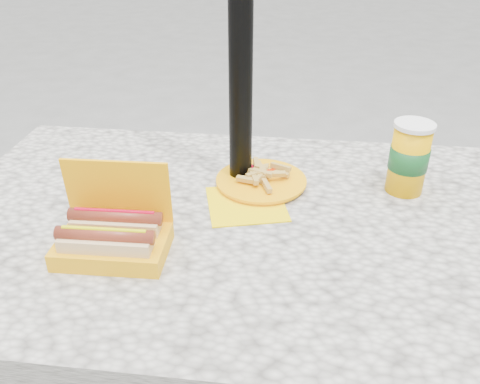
# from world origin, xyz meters

# --- Properties ---
(picnic_table) EXTENTS (1.20, 0.80, 0.75)m
(picnic_table) POSITION_xyz_m (0.00, 0.00, 0.64)
(picnic_table) COLOR beige
(picnic_table) RESTS_ON ground
(umbrella_pole) EXTENTS (0.05, 0.05, 2.20)m
(umbrella_pole) POSITION_xyz_m (0.00, 0.16, 1.10)
(umbrella_pole) COLOR black
(umbrella_pole) RESTS_ON ground
(hotdog_box) EXTENTS (0.20, 0.13, 0.16)m
(hotdog_box) POSITION_xyz_m (-0.19, -0.14, 0.79)
(hotdog_box) COLOR #FFA603
(hotdog_box) RESTS_ON picnic_table
(fries_plate) EXTENTS (0.22, 0.29, 0.04)m
(fries_plate) POSITION_xyz_m (0.05, 0.13, 0.76)
(fries_plate) COLOR #FFD800
(fries_plate) RESTS_ON picnic_table
(soda_cup) EXTENTS (0.08, 0.08, 0.16)m
(soda_cup) POSITION_xyz_m (0.36, 0.15, 0.83)
(soda_cup) COLOR #FAAD00
(soda_cup) RESTS_ON picnic_table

